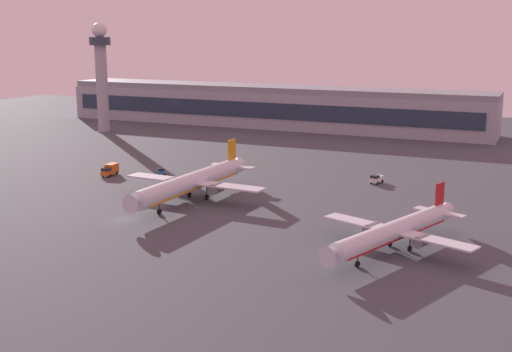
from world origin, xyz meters
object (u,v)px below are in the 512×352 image
airplane_mid_apron (395,231)px  catering_truck (110,170)px  baggage_tractor (377,179)px  pushback_tug (161,172)px  control_tower (101,70)px  airplane_taxiway_distant (193,182)px

airplane_mid_apron → catering_truck: size_ratio=6.34×
airplane_mid_apron → baggage_tractor: bearing=-53.0°
catering_truck → pushback_tug: size_ratio=1.68×
catering_truck → control_tower: bearing=-56.4°
control_tower → baggage_tractor: size_ratio=9.16×
control_tower → airplane_taxiway_distant: size_ratio=0.91×
control_tower → pushback_tug: control_tower is taller
control_tower → catering_truck: size_ratio=7.07×
control_tower → pushback_tug: bearing=-43.3°
airplane_taxiway_distant → control_tower: bearing=-40.1°
control_tower → airplane_taxiway_distant: (84.88, -79.78, -19.31)m
catering_truck → pushback_tug: 13.73m
control_tower → airplane_mid_apron: (134.80, -96.17, -19.98)m
catering_truck → baggage_tractor: catering_truck is taller
airplane_mid_apron → airplane_taxiway_distant: size_ratio=0.82×
control_tower → catering_truck: 85.86m
airplane_taxiway_distant → catering_truck: size_ratio=7.74×
pushback_tug → airplane_taxiway_distant: bearing=-87.1°
airplane_mid_apron → pushback_tug: bearing=-7.4°
pushback_tug → airplane_mid_apron: bearing=-71.0°
airplane_taxiway_distant → catering_truck: airplane_taxiway_distant is taller
control_tower → catering_truck: control_tower is taller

